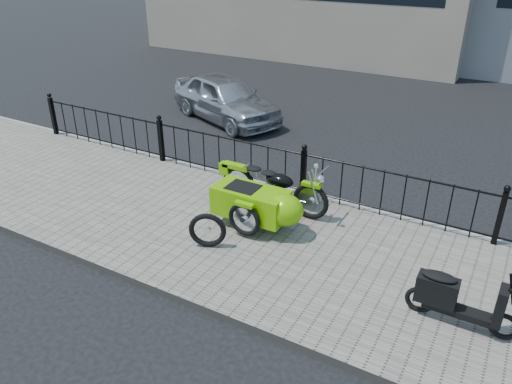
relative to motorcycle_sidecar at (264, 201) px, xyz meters
The scene contains 8 objects.
ground 0.61m from the motorcycle_sidecar, 24.01° to the left, with size 120.00×120.00×0.00m, color black.
sidewalk 0.71m from the motorcycle_sidecar, 74.01° to the right, with size 30.00×3.80×0.12m, color #665E56.
curb 1.59m from the motorcycle_sidecar, 85.15° to the left, with size 30.00×0.10×0.12m, color gray.
iron_fence 1.36m from the motorcycle_sidecar, 84.65° to the left, with size 14.11×0.11×1.08m.
motorcycle_sidecar is the anchor object (origin of this frame).
scooter 3.50m from the motorcycle_sidecar, 16.17° to the right, with size 1.44×0.42×0.97m.
spare_tire 1.17m from the motorcycle_sidecar, 112.98° to the right, with size 0.62×0.62×0.09m, color black.
sedan_car 6.11m from the motorcycle_sidecar, 128.92° to the left, with size 1.50×3.74×1.27m, color #ACAEB3.
Camera 1 is at (3.51, -6.74, 4.67)m, focal length 35.00 mm.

